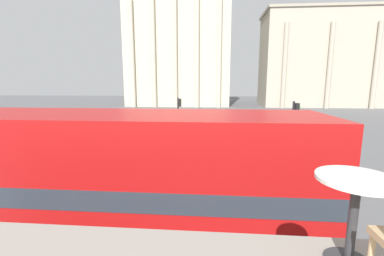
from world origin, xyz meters
The scene contains 12 objects.
double_decker_bus centered at (-2.34, 3.62, 2.31)m, with size 10.05×2.75×4.15m.
cafe_dining_table centered at (1.16, -0.35, 3.95)m, with size 0.60×0.60×0.73m.
plaza_building_left centered at (-7.80, 57.56, 12.94)m, with size 22.91×13.62×25.89m.
plaza_building_right centered at (26.87, 56.56, 9.95)m, with size 32.82×11.60×19.90m.
traffic_light_near centered at (4.39, 11.74, 2.57)m, with size 0.42×0.24×3.94m.
traffic_light_mid centered at (-2.96, 20.03, 2.40)m, with size 0.42×0.24×3.66m.
car_black centered at (-0.61, 16.24, 0.70)m, with size 4.20×1.93×1.35m.
car_white centered at (-4.93, 25.45, 0.70)m, with size 4.20×1.93×1.35m.
pedestrian_black centered at (2.45, 19.34, 1.03)m, with size 0.32×0.32×1.78m.
pedestrian_red centered at (-7.20, 22.55, 0.99)m, with size 0.32×0.32×1.72m.
pedestrian_grey centered at (-6.77, 29.36, 0.91)m, with size 0.32×0.32×1.59m.
pedestrian_white centered at (0.64, 13.55, 1.06)m, with size 0.32×0.32×1.82m.
Camera 1 is at (0.05, -2.31, 4.85)m, focal length 24.00 mm.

